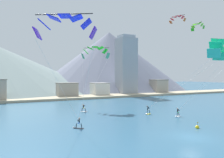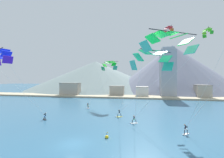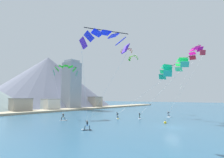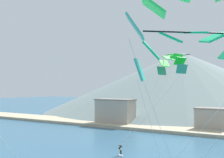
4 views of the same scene
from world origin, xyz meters
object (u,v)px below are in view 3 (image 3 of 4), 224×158
object	(u,v)px
kitesurfer_near_trail	(140,117)
parafoil_kite_distant_high_outer	(127,50)
parafoil_kite_mid_center	(166,70)
kitesurfer_mid_center	(117,117)
parafoil_kite_near_lead	(66,69)
parafoil_kite_far_right	(196,51)
parafoil_kite_near_trail	(181,63)
kitesurfer_far_right	(169,115)
race_marker_buoy	(165,123)
parafoil_kite_far_left	(105,39)
parafoil_kite_distant_low_drift	(133,57)
kitesurfer_near_lead	(64,118)
kitesurfer_far_left	(86,127)

from	to	relation	value
kitesurfer_near_trail	parafoil_kite_distant_high_outer	xyz separation A→B (m)	(8.33, 9.23, 21.16)
parafoil_kite_mid_center	parafoil_kite_distant_high_outer	bearing A→B (deg)	71.61
kitesurfer_mid_center	parafoil_kite_near_lead	world-z (taller)	parafoil_kite_near_lead
kitesurfer_near_trail	kitesurfer_mid_center	xyz separation A→B (m)	(-3.63, 4.49, 0.07)
parafoil_kite_near_lead	parafoil_kite_far_right	distance (m)	38.73
parafoil_kite_near_trail	parafoil_kite_distant_high_outer	bearing A→B (deg)	80.63
kitesurfer_far_right	parafoil_kite_mid_center	xyz separation A→B (m)	(-5.38, -1.51, 12.02)
race_marker_buoy	parafoil_kite_distant_high_outer	bearing A→B (deg)	55.36
parafoil_kite_near_trail	parafoil_kite_far_left	distance (m)	28.42
parafoil_kite_mid_center	parafoil_kite_far_right	bearing A→B (deg)	-25.82
kitesurfer_far_right	parafoil_kite_distant_low_drift	world-z (taller)	parafoil_kite_distant_low_drift
parafoil_kite_distant_high_outer	parafoil_kite_mid_center	bearing A→B (deg)	-108.39
parafoil_kite_far_right	race_marker_buoy	size ratio (longest dim) A/B	18.75
parafoil_kite_far_left	parafoil_kite_far_right	world-z (taller)	parafoil_kite_far_right
parafoil_kite_near_lead	parafoil_kite_far_left	distance (m)	30.74
parafoil_kite_far_right	parafoil_kite_distant_high_outer	xyz separation A→B (m)	(-5.74, 20.50, 2.63)
kitesurfer_near_trail	parafoil_kite_near_lead	size ratio (longest dim) A/B	0.13
kitesurfer_far_right	parafoil_kite_near_trail	xyz separation A→B (m)	(-3.40, -5.02, 13.86)
kitesurfer_mid_center	parafoil_kite_mid_center	bearing A→B (deg)	-56.81
parafoil_kite_near_trail	parafoil_kite_far_left	xyz separation A→B (m)	(-28.34, 1.78, -1.00)
kitesurfer_mid_center	parafoil_kite_near_lead	size ratio (longest dim) A/B	0.13
kitesurfer_near_trail	race_marker_buoy	bearing A→B (deg)	-114.35
kitesurfer_far_right	parafoil_kite_distant_low_drift	size ratio (longest dim) A/B	0.39
kitesurfer_near_trail	parafoil_kite_distant_low_drift	size ratio (longest dim) A/B	0.40
parafoil_kite_near_lead	parafoil_kite_far_left	size ratio (longest dim) A/B	1.04
parafoil_kite_far_left	parafoil_kite_mid_center	bearing A→B (deg)	3.77
kitesurfer_far_right	parafoil_kite_near_trail	size ratio (longest dim) A/B	0.12
kitesurfer_far_right	parafoil_kite_near_lead	world-z (taller)	parafoil_kite_near_lead
kitesurfer_mid_center	parafoil_kite_distant_high_outer	bearing A→B (deg)	21.61
kitesurfer_mid_center	parafoil_kite_far_left	xyz separation A→B (m)	(-19.48, -12.27, 12.81)
race_marker_buoy	kitesurfer_near_trail	bearing A→B (deg)	65.65
kitesurfer_near_lead	parafoil_kite_near_lead	bearing A→B (deg)	52.39
parafoil_kite_near_trail	kitesurfer_far_left	bearing A→B (deg)	160.17
kitesurfer_far_right	race_marker_buoy	distance (m)	12.89
parafoil_kite_far_right	parafoil_kite_near_lead	bearing A→B (deg)	126.75
kitesurfer_far_left	parafoil_kite_distant_low_drift	bearing A→B (deg)	19.41
parafoil_kite_mid_center	parafoil_kite_far_left	distance (m)	26.44
kitesurfer_near_trail	kitesurfer_far_left	distance (m)	19.61
parafoil_kite_far_left	kitesurfer_near_lead	bearing A→B (deg)	66.21
kitesurfer_far_left	race_marker_buoy	size ratio (longest dim) A/B	1.62
parafoil_kite_near_trail	parafoil_kite_distant_low_drift	bearing A→B (deg)	58.58
parafoil_kite_distant_high_outer	parafoil_kite_distant_low_drift	size ratio (longest dim) A/B	0.94
kitesurfer_near_lead	race_marker_buoy	bearing A→B (deg)	-63.78
kitesurfer_near_trail	race_marker_buoy	xyz separation A→B (m)	(-3.71, -8.20, -0.32)
kitesurfer_near_lead	kitesurfer_near_trail	size ratio (longest dim) A/B	1.00
kitesurfer_mid_center	kitesurfer_far_right	world-z (taller)	kitesurfer_mid_center
parafoil_kite_far_right	parafoil_kite_near_trail	bearing A→B (deg)	168.98
kitesurfer_near_lead	parafoil_kite_distant_high_outer	size ratio (longest dim) A/B	0.43
parafoil_kite_near_lead	kitesurfer_mid_center	bearing A→B (deg)	-70.67
kitesurfer_mid_center	parafoil_kite_near_trail	xyz separation A→B (m)	(8.87, -14.04, 13.81)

